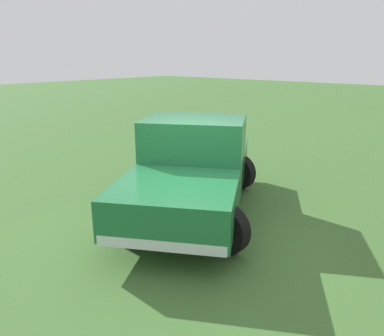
% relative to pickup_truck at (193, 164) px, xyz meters
% --- Properties ---
extents(ground_plane, '(80.00, 80.00, 0.00)m').
position_rel_pickup_truck_xyz_m(ground_plane, '(-0.78, 0.98, -0.95)').
color(ground_plane, '#3D662D').
extents(pickup_truck, '(4.06, 5.08, 1.82)m').
position_rel_pickup_truck_xyz_m(pickup_truck, '(0.00, 0.00, 0.00)').
color(pickup_truck, black).
rests_on(pickup_truck, ground_plane).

